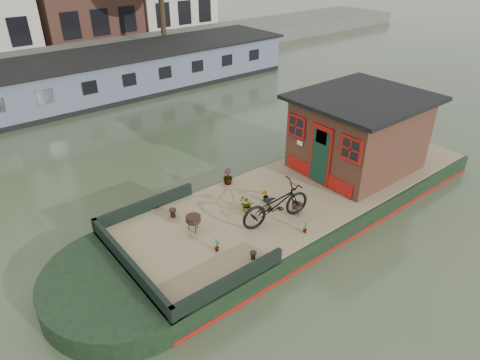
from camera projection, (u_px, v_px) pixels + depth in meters
ground at (306, 205)px, 13.36m from camera, size 120.00×120.00×0.00m
houseboat_hull at (276, 213)px, 12.50m from camera, size 14.01×4.02×0.60m
houseboat_deck at (308, 188)px, 13.05m from camera, size 11.80×3.80×0.05m
bow_bulwark at (162, 249)px, 10.20m from camera, size 3.00×4.00×0.35m
cabin at (359, 132)px, 13.61m from camera, size 4.00×3.50×2.42m
bicycle at (276, 204)px, 11.23m from camera, size 2.12×1.00×1.07m
potted_plant_a at (217, 245)px, 10.30m from camera, size 0.22×0.23×0.37m
potted_plant_b at (265, 196)px, 12.25m from camera, size 0.25×0.26×0.37m
potted_plant_c at (247, 205)px, 11.75m from camera, size 0.48×0.45×0.43m
potted_plant_d at (228, 176)px, 13.09m from camera, size 0.31×0.31×0.52m
potted_plant_e at (305, 227)px, 10.96m from camera, size 0.21×0.21×0.34m
brazier_front at (297, 209)px, 11.66m from camera, size 0.42×0.42×0.36m
brazier_rear at (194, 223)px, 11.01m from camera, size 0.44×0.44×0.44m
bollard_port at (173, 213)px, 11.61m from camera, size 0.21×0.21×0.23m
bollard_stbd at (253, 255)px, 10.10m from camera, size 0.17×0.17×0.19m
far_houseboat at (113, 75)px, 22.36m from camera, size 20.40×4.40×2.11m
quay at (70, 61)px, 27.02m from camera, size 60.00×6.00×0.90m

